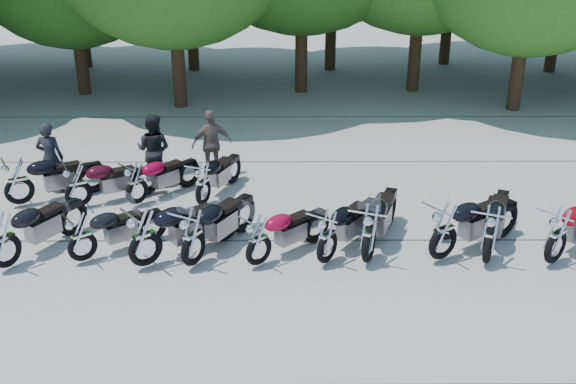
{
  "coord_description": "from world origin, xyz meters",
  "views": [
    {
      "loc": [
        -0.06,
        -10.83,
        6.54
      ],
      "look_at": [
        0.0,
        1.5,
        1.1
      ],
      "focal_mm": 42.0,
      "sensor_mm": 36.0,
      "label": 1
    }
  ],
  "objects_px": {
    "motorcycle_13": "(203,182)",
    "rider_2": "(212,144)",
    "rider_1": "(154,150)",
    "motorcycle_7": "(444,230)",
    "motorcycle_2": "(144,236)",
    "motorcycle_3": "(193,236)",
    "motorcycle_4": "(258,239)",
    "motorcycle_8": "(490,233)",
    "motorcycle_1": "(81,236)",
    "motorcycle_0": "(4,239)",
    "motorcycle_9": "(557,234)",
    "motorcycle_6": "(370,232)",
    "motorcycle_5": "(327,235)",
    "motorcycle_12": "(136,182)",
    "rider_0": "(50,158)",
    "motorcycle_11": "(78,184)",
    "motorcycle_10": "(18,180)"
  },
  "relations": [
    {
      "from": "motorcycle_13",
      "to": "rider_2",
      "type": "xyz_separation_m",
      "value": [
        0.04,
        1.84,
        0.27
      ]
    },
    {
      "from": "rider_1",
      "to": "motorcycle_7",
      "type": "bearing_deg",
      "value": 162.62
    },
    {
      "from": "motorcycle_2",
      "to": "motorcycle_3",
      "type": "height_order",
      "value": "motorcycle_2"
    },
    {
      "from": "motorcycle_4",
      "to": "motorcycle_8",
      "type": "relative_size",
      "value": 0.88
    },
    {
      "from": "motorcycle_1",
      "to": "rider_1",
      "type": "bearing_deg",
      "value": -48.44
    },
    {
      "from": "rider_1",
      "to": "motorcycle_0",
      "type": "bearing_deg",
      "value": 77.99
    },
    {
      "from": "motorcycle_8",
      "to": "motorcycle_9",
      "type": "distance_m",
      "value": 1.27
    },
    {
      "from": "motorcycle_6",
      "to": "motorcycle_0",
      "type": "bearing_deg",
      "value": 21.98
    },
    {
      "from": "motorcycle_1",
      "to": "motorcycle_5",
      "type": "distance_m",
      "value": 4.7
    },
    {
      "from": "motorcycle_4",
      "to": "motorcycle_8",
      "type": "height_order",
      "value": "motorcycle_8"
    },
    {
      "from": "motorcycle_1",
      "to": "motorcycle_3",
      "type": "xyz_separation_m",
      "value": [
        2.16,
        -0.18,
        0.1
      ]
    },
    {
      "from": "motorcycle_4",
      "to": "motorcycle_12",
      "type": "xyz_separation_m",
      "value": [
        -2.87,
        2.8,
        -0.01
      ]
    },
    {
      "from": "motorcycle_4",
      "to": "motorcycle_7",
      "type": "xyz_separation_m",
      "value": [
        3.54,
        0.18,
        0.1
      ]
    },
    {
      "from": "motorcycle_8",
      "to": "rider_0",
      "type": "bearing_deg",
      "value": 3.03
    },
    {
      "from": "motorcycle_6",
      "to": "motorcycle_12",
      "type": "distance_m",
      "value": 5.67
    },
    {
      "from": "motorcycle_2",
      "to": "rider_2",
      "type": "distance_m",
      "value": 4.7
    },
    {
      "from": "motorcycle_1",
      "to": "motorcycle_8",
      "type": "distance_m",
      "value": 7.79
    },
    {
      "from": "motorcycle_4",
      "to": "rider_0",
      "type": "height_order",
      "value": "rider_0"
    },
    {
      "from": "motorcycle_7",
      "to": "motorcycle_2",
      "type": "bearing_deg",
      "value": 57.7
    },
    {
      "from": "motorcycle_3",
      "to": "rider_2",
      "type": "bearing_deg",
      "value": -59.3
    },
    {
      "from": "motorcycle_3",
      "to": "motorcycle_12",
      "type": "distance_m",
      "value": 3.25
    },
    {
      "from": "motorcycle_13",
      "to": "motorcycle_9",
      "type": "bearing_deg",
      "value": -179.04
    },
    {
      "from": "motorcycle_6",
      "to": "motorcycle_9",
      "type": "distance_m",
      "value": 3.55
    },
    {
      "from": "motorcycle_4",
      "to": "motorcycle_11",
      "type": "bearing_deg",
      "value": 15.34
    },
    {
      "from": "motorcycle_5",
      "to": "motorcycle_8",
      "type": "height_order",
      "value": "motorcycle_8"
    },
    {
      "from": "rider_2",
      "to": "motorcycle_7",
      "type": "bearing_deg",
      "value": 117.96
    },
    {
      "from": "motorcycle_2",
      "to": "motorcycle_4",
      "type": "bearing_deg",
      "value": -128.53
    },
    {
      "from": "motorcycle_4",
      "to": "motorcycle_10",
      "type": "relative_size",
      "value": 0.92
    },
    {
      "from": "rider_1",
      "to": "rider_2",
      "type": "bearing_deg",
      "value": -144.73
    },
    {
      "from": "motorcycle_3",
      "to": "motorcycle_8",
      "type": "xyz_separation_m",
      "value": [
        5.63,
        0.07,
        0.0
      ]
    },
    {
      "from": "motorcycle_12",
      "to": "motorcycle_13",
      "type": "xyz_separation_m",
      "value": [
        1.52,
        -0.05,
        0.01
      ]
    },
    {
      "from": "motorcycle_5",
      "to": "motorcycle_11",
      "type": "height_order",
      "value": "motorcycle_5"
    },
    {
      "from": "motorcycle_12",
      "to": "rider_1",
      "type": "distance_m",
      "value": 1.33
    },
    {
      "from": "rider_1",
      "to": "motorcycle_9",
      "type": "bearing_deg",
      "value": 168.76
    },
    {
      "from": "motorcycle_4",
      "to": "motorcycle_5",
      "type": "distance_m",
      "value": 1.31
    },
    {
      "from": "motorcycle_9",
      "to": "rider_0",
      "type": "distance_m",
      "value": 11.28
    },
    {
      "from": "motorcycle_5",
      "to": "motorcycle_12",
      "type": "relative_size",
      "value": 1.08
    },
    {
      "from": "motorcycle_6",
      "to": "motorcycle_12",
      "type": "height_order",
      "value": "motorcycle_6"
    },
    {
      "from": "motorcycle_2",
      "to": "motorcycle_4",
      "type": "height_order",
      "value": "motorcycle_2"
    },
    {
      "from": "motorcycle_0",
      "to": "motorcycle_8",
      "type": "height_order",
      "value": "motorcycle_8"
    },
    {
      "from": "motorcycle_9",
      "to": "rider_0",
      "type": "xyz_separation_m",
      "value": [
        -10.69,
        3.59,
        0.2
      ]
    },
    {
      "from": "motorcycle_2",
      "to": "motorcycle_9",
      "type": "xyz_separation_m",
      "value": [
        7.79,
        0.06,
        -0.02
      ]
    },
    {
      "from": "motorcycle_6",
      "to": "motorcycle_8",
      "type": "relative_size",
      "value": 1.01
    },
    {
      "from": "motorcycle_0",
      "to": "motorcycle_5",
      "type": "height_order",
      "value": "motorcycle_0"
    },
    {
      "from": "motorcycle_9",
      "to": "motorcycle_8",
      "type": "bearing_deg",
      "value": 47.24
    },
    {
      "from": "motorcycle_11",
      "to": "motorcycle_12",
      "type": "bearing_deg",
      "value": -112.75
    },
    {
      "from": "motorcycle_6",
      "to": "rider_1",
      "type": "xyz_separation_m",
      "value": [
        -4.78,
        3.97,
        0.21
      ]
    },
    {
      "from": "motorcycle_2",
      "to": "motorcycle_4",
      "type": "xyz_separation_m",
      "value": [
        2.14,
        0.04,
        -0.1
      ]
    },
    {
      "from": "motorcycle_5",
      "to": "motorcycle_6",
      "type": "height_order",
      "value": "motorcycle_6"
    },
    {
      "from": "motorcycle_7",
      "to": "rider_2",
      "type": "relative_size",
      "value": 1.42
    }
  ]
}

